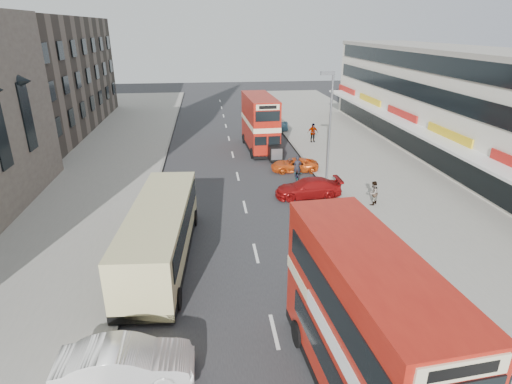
{
  "coord_description": "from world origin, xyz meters",
  "views": [
    {
      "loc": [
        -2.23,
        -10.67,
        10.97
      ],
      "look_at": [
        -0.17,
        6.47,
        4.06
      ],
      "focal_mm": 29.02,
      "sensor_mm": 36.0,
      "label": 1
    }
  ],
  "objects_px": {
    "bus_second": "(260,123)",
    "car_left_front": "(126,363)",
    "cyclist": "(297,173)",
    "car_right_c": "(268,125)",
    "pedestrian_near": "(373,193)",
    "bus_main": "(364,328)",
    "coach": "(160,232)",
    "pedestrian_far": "(313,133)",
    "car_right_b": "(294,165)",
    "car_right_a": "(308,188)",
    "street_lamp": "(329,119)"
  },
  "relations": [
    {
      "from": "pedestrian_near",
      "to": "coach",
      "type": "bearing_deg",
      "value": -21.67
    },
    {
      "from": "car_right_b",
      "to": "coach",
      "type": "bearing_deg",
      "value": -33.6
    },
    {
      "from": "car_right_c",
      "to": "cyclist",
      "type": "xyz_separation_m",
      "value": [
        -0.19,
        -16.1,
        -0.08
      ]
    },
    {
      "from": "bus_main",
      "to": "pedestrian_far",
      "type": "bearing_deg",
      "value": -106.17
    },
    {
      "from": "pedestrian_near",
      "to": "cyclist",
      "type": "bearing_deg",
      "value": -97.18
    },
    {
      "from": "car_left_front",
      "to": "pedestrian_far",
      "type": "xyz_separation_m",
      "value": [
        13.52,
        28.87,
        0.36
      ]
    },
    {
      "from": "bus_main",
      "to": "car_left_front",
      "type": "height_order",
      "value": "bus_main"
    },
    {
      "from": "coach",
      "to": "bus_main",
      "type": "bearing_deg",
      "value": -48.79
    },
    {
      "from": "cyclist",
      "to": "car_right_b",
      "type": "bearing_deg",
      "value": 88.92
    },
    {
      "from": "bus_second",
      "to": "car_left_front",
      "type": "relative_size",
      "value": 2.01
    },
    {
      "from": "car_right_b",
      "to": "bus_main",
      "type": "bearing_deg",
      "value": -3.89
    },
    {
      "from": "car_right_b",
      "to": "car_right_c",
      "type": "xyz_separation_m",
      "value": [
        -0.09,
        13.74,
        0.21
      ]
    },
    {
      "from": "bus_second",
      "to": "cyclist",
      "type": "xyz_separation_m",
      "value": [
        1.67,
        -9.13,
        -1.91
      ]
    },
    {
      "from": "car_right_a",
      "to": "cyclist",
      "type": "height_order",
      "value": "cyclist"
    },
    {
      "from": "car_right_a",
      "to": "cyclist",
      "type": "bearing_deg",
      "value": -179.34
    },
    {
      "from": "coach",
      "to": "car_right_b",
      "type": "height_order",
      "value": "coach"
    },
    {
      "from": "pedestrian_far",
      "to": "pedestrian_near",
      "type": "bearing_deg",
      "value": -94.79
    },
    {
      "from": "car_left_front",
      "to": "car_right_b",
      "type": "xyz_separation_m",
      "value": [
        9.91,
        20.49,
        -0.2
      ]
    },
    {
      "from": "coach",
      "to": "cyclist",
      "type": "height_order",
      "value": "coach"
    },
    {
      "from": "bus_second",
      "to": "car_left_front",
      "type": "height_order",
      "value": "bus_second"
    },
    {
      "from": "pedestrian_near",
      "to": "pedestrian_far",
      "type": "xyz_separation_m",
      "value": [
        0.02,
        16.01,
        0.13
      ]
    },
    {
      "from": "street_lamp",
      "to": "car_right_b",
      "type": "bearing_deg",
      "value": 124.04
    },
    {
      "from": "bus_second",
      "to": "cyclist",
      "type": "relative_size",
      "value": 4.54
    },
    {
      "from": "pedestrian_near",
      "to": "pedestrian_far",
      "type": "bearing_deg",
      "value": -133.51
    },
    {
      "from": "car_left_front",
      "to": "pedestrian_far",
      "type": "relative_size",
      "value": 2.36
    },
    {
      "from": "car_left_front",
      "to": "cyclist",
      "type": "relative_size",
      "value": 2.26
    },
    {
      "from": "street_lamp",
      "to": "car_left_front",
      "type": "distance_m",
      "value": 21.68
    },
    {
      "from": "coach",
      "to": "pedestrian_far",
      "type": "height_order",
      "value": "coach"
    },
    {
      "from": "street_lamp",
      "to": "pedestrian_near",
      "type": "relative_size",
      "value": 5.02
    },
    {
      "from": "bus_second",
      "to": "coach",
      "type": "height_order",
      "value": "bus_second"
    },
    {
      "from": "pedestrian_near",
      "to": "pedestrian_far",
      "type": "height_order",
      "value": "pedestrian_far"
    },
    {
      "from": "bus_main",
      "to": "bus_second",
      "type": "relative_size",
      "value": 1.02
    },
    {
      "from": "bus_main",
      "to": "cyclist",
      "type": "height_order",
      "value": "bus_main"
    },
    {
      "from": "car_right_a",
      "to": "pedestrian_far",
      "type": "distance_m",
      "value": 14.41
    },
    {
      "from": "bus_second",
      "to": "car_right_c",
      "type": "xyz_separation_m",
      "value": [
        1.86,
        6.97,
        -1.83
      ]
    },
    {
      "from": "car_right_b",
      "to": "car_right_c",
      "type": "height_order",
      "value": "car_right_c"
    },
    {
      "from": "car_right_a",
      "to": "car_right_c",
      "type": "xyz_separation_m",
      "value": [
        0.1,
        19.27,
        0.08
      ]
    },
    {
      "from": "car_right_b",
      "to": "car_left_front",
      "type": "bearing_deg",
      "value": -23.14
    },
    {
      "from": "car_right_b",
      "to": "pedestrian_near",
      "type": "xyz_separation_m",
      "value": [
        3.59,
        -7.64,
        0.43
      ]
    },
    {
      "from": "car_right_c",
      "to": "pedestrian_near",
      "type": "distance_m",
      "value": 21.7
    },
    {
      "from": "street_lamp",
      "to": "cyclist",
      "type": "height_order",
      "value": "street_lamp"
    },
    {
      "from": "street_lamp",
      "to": "car_right_c",
      "type": "xyz_separation_m",
      "value": [
        -1.93,
        16.47,
        -4.04
      ]
    },
    {
      "from": "pedestrian_far",
      "to": "car_right_b",
      "type": "bearing_deg",
      "value": -118.03
    },
    {
      "from": "bus_main",
      "to": "pedestrian_far",
      "type": "height_order",
      "value": "bus_main"
    },
    {
      "from": "bus_main",
      "to": "coach",
      "type": "relative_size",
      "value": 0.87
    },
    {
      "from": "street_lamp",
      "to": "car_right_c",
      "type": "distance_m",
      "value": 17.07
    },
    {
      "from": "street_lamp",
      "to": "cyclist",
      "type": "relative_size",
      "value": 4.15
    },
    {
      "from": "car_left_front",
      "to": "pedestrian_far",
      "type": "height_order",
      "value": "pedestrian_far"
    },
    {
      "from": "coach",
      "to": "car_right_c",
      "type": "height_order",
      "value": "coach"
    },
    {
      "from": "bus_main",
      "to": "coach",
      "type": "xyz_separation_m",
      "value": [
        -6.89,
        9.1,
        -1.01
      ]
    }
  ]
}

